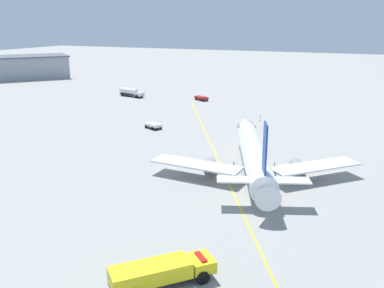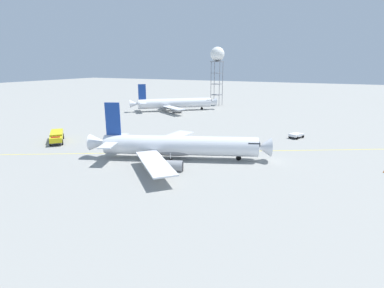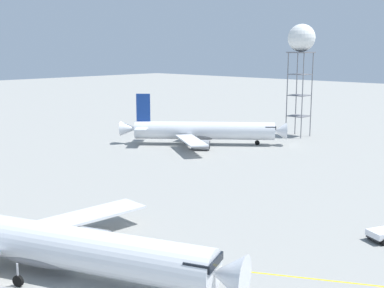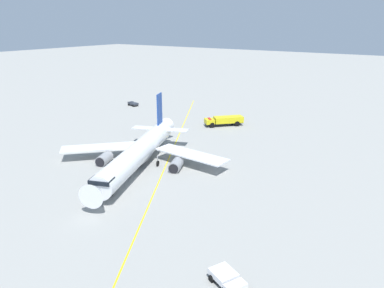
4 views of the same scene
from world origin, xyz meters
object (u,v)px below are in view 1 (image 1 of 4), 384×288
safety_cone_near (260,120)px  fuel_tanker_truck (131,92)px  pushback_tug_truck (154,125)px  fire_tender_truck (161,272)px  ops_pickup_truck (201,98)px  airliner_main (254,157)px  safety_cone_mid (261,116)px

safety_cone_near → fuel_tanker_truck: bearing=160.1°
pushback_tug_truck → safety_cone_near: size_ratio=8.70×
fire_tender_truck → ops_pickup_truck: bearing=63.9°
airliner_main → fuel_tanker_truck: airliner_main is taller
fuel_tanker_truck → safety_cone_near: 54.25m
ops_pickup_truck → fuel_tanker_truck: bearing=-145.2°
fire_tender_truck → pushback_tug_truck: size_ratio=2.02×
airliner_main → fuel_tanker_truck: size_ratio=3.72×
safety_cone_mid → safety_cone_near: bearing=-76.8°
safety_cone_near → pushback_tug_truck: bearing=-139.2°
airliner_main → safety_cone_mid: airliner_main is taller
safety_cone_near → safety_cone_mid: bearing=103.2°
fuel_tanker_truck → fire_tender_truck: 111.66m
fuel_tanker_truck → safety_cone_near: bearing=-8.3°
airliner_main → pushback_tug_truck: bearing=35.4°
airliner_main → fire_tender_truck: bearing=160.0°
fuel_tanker_truck → pushback_tug_truck: bearing=-40.1°
ops_pickup_truck → safety_cone_near: size_ratio=9.83×
ops_pickup_truck → airliner_main: bearing=-32.0°
fire_tender_truck → airliner_main: bearing=44.7°
airliner_main → fire_tender_truck: airliner_main is taller
airliner_main → safety_cone_near: size_ratio=68.60×
fire_tender_truck → safety_cone_near: 75.73m
pushback_tug_truck → safety_cone_mid: size_ratio=8.70×
airliner_main → pushback_tug_truck: size_ratio=7.89×
fuel_tanker_truck → safety_cone_near: size_ratio=18.42×
ops_pickup_truck → pushback_tug_truck: (4.01, -40.18, -0.01)m
safety_cone_near → fire_tender_truck: bearing=-82.4°
fuel_tanker_truck → fire_tender_truck: bearing=-45.3°
fuel_tanker_truck → ops_pickup_truck: (25.33, 2.99, -0.77)m
fuel_tanker_truck → safety_cone_mid: bearing=-4.1°
airliner_main → fuel_tanker_truck: 83.44m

